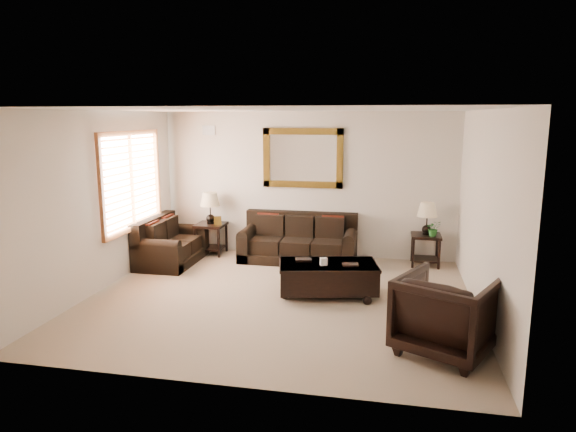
% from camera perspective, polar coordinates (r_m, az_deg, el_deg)
% --- Properties ---
extents(room, '(5.51, 5.01, 2.71)m').
position_cam_1_polar(room, '(7.21, -1.10, 0.95)').
color(room, gray).
rests_on(room, ground).
extents(window, '(0.07, 1.96, 1.66)m').
position_cam_1_polar(window, '(8.97, -16.94, 3.75)').
color(window, white).
rests_on(window, room).
extents(mirror, '(1.50, 0.06, 1.10)m').
position_cam_1_polar(mirror, '(9.57, 1.65, 6.45)').
color(mirror, '#48260E').
rests_on(mirror, room).
extents(air_vent, '(0.25, 0.02, 0.18)m').
position_cam_1_polar(air_vent, '(10.02, -8.79, 9.40)').
color(air_vent, '#999999').
rests_on(air_vent, room).
extents(sofa, '(2.10, 0.90, 0.86)m').
position_cam_1_polar(sofa, '(9.44, 1.20, -3.08)').
color(sofa, black).
rests_on(sofa, room).
extents(loveseat, '(0.88, 1.47, 0.83)m').
position_cam_1_polar(loveseat, '(9.52, -13.09, -3.29)').
color(loveseat, black).
rests_on(loveseat, room).
extents(end_table_left, '(0.54, 0.54, 1.20)m').
position_cam_1_polar(end_table_left, '(9.88, -8.61, 0.22)').
color(end_table_left, black).
rests_on(end_table_left, room).
extents(end_table_right, '(0.51, 0.51, 1.13)m').
position_cam_1_polar(end_table_right, '(9.35, 15.16, -0.94)').
color(end_table_right, black).
rests_on(end_table_right, room).
extents(coffee_table, '(1.56, 1.05, 0.61)m').
position_cam_1_polar(coffee_table, '(7.65, 4.47, -6.58)').
color(coffee_table, black).
rests_on(coffee_table, room).
extents(armchair, '(1.26, 1.24, 0.99)m').
position_cam_1_polar(armchair, '(6.04, 17.19, -10.00)').
color(armchair, black).
rests_on(armchair, floor).
extents(potted_plant, '(0.29, 0.31, 0.21)m').
position_cam_1_polar(potted_plant, '(9.28, 15.86, -1.51)').
color(potted_plant, '#235F20').
rests_on(potted_plant, end_table_right).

